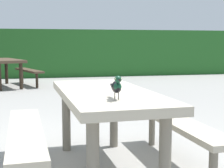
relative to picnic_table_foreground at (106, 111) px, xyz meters
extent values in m
plane|color=gray|center=(-0.21, 0.14, -0.56)|extent=(60.00, 60.00, 0.00)
cube|color=#235B23|center=(-0.21, 9.89, 0.26)|extent=(28.00, 2.38, 1.63)
cube|color=#B2A893|center=(0.00, 0.00, 0.15)|extent=(0.83, 1.83, 0.07)
cylinder|color=slate|center=(-0.24, -0.71, -0.22)|extent=(0.09, 0.09, 0.67)
cylinder|color=slate|center=(0.29, -0.69, -0.22)|extent=(0.09, 0.09, 0.67)
cylinder|color=slate|center=(-0.29, 0.69, -0.22)|extent=(0.09, 0.09, 0.67)
cylinder|color=slate|center=(0.24, 0.71, -0.22)|extent=(0.09, 0.09, 0.67)
cube|color=#B2A893|center=(-0.70, -0.03, -0.14)|extent=(0.35, 1.72, 0.05)
cylinder|color=slate|center=(-0.73, 0.61, -0.36)|extent=(0.07, 0.07, 0.39)
cube|color=#B2A893|center=(0.70, 0.03, -0.14)|extent=(0.35, 1.72, 0.05)
cylinder|color=slate|center=(0.73, -0.61, -0.36)|extent=(0.07, 0.07, 0.39)
cylinder|color=slate|center=(0.67, 0.67, -0.36)|extent=(0.07, 0.07, 0.39)
ellipsoid|color=black|center=(-0.02, -0.50, 0.28)|extent=(0.08, 0.15, 0.09)
ellipsoid|color=#0F3823|center=(-0.02, -0.54, 0.29)|extent=(0.06, 0.07, 0.06)
sphere|color=#0F3823|center=(-0.02, -0.56, 0.34)|extent=(0.05, 0.05, 0.05)
sphere|color=#EAE08C|center=(-0.01, -0.57, 0.35)|extent=(0.01, 0.01, 0.01)
sphere|color=#EAE08C|center=(-0.04, -0.57, 0.35)|extent=(0.01, 0.01, 0.01)
cone|color=black|center=(-0.03, -0.60, 0.34)|extent=(0.02, 0.03, 0.02)
cube|color=black|center=(-0.02, -0.38, 0.27)|extent=(0.04, 0.10, 0.04)
cylinder|color=#47423D|center=(-0.01, -0.51, 0.21)|extent=(0.01, 0.01, 0.05)
cylinder|color=#47423D|center=(-0.04, -0.51, 0.21)|extent=(0.01, 0.01, 0.05)
cube|color=#473828|center=(-1.45, 6.49, 0.15)|extent=(1.31, 1.95, 0.07)
cylinder|color=#2E241A|center=(-0.97, 5.91, -0.22)|extent=(0.09, 0.09, 0.67)
cylinder|color=#2E241A|center=(-1.43, 7.24, -0.22)|extent=(0.09, 0.09, 0.67)
cube|color=#473828|center=(-0.79, 6.72, -0.14)|extent=(0.82, 1.71, 0.05)
cylinder|color=#2E241A|center=(-0.58, 6.11, -0.36)|extent=(0.07, 0.07, 0.39)
cylinder|color=#2E241A|center=(-1.00, 7.32, -0.36)|extent=(0.07, 0.07, 0.39)
camera|label=1|loc=(-0.60, -2.92, 0.60)|focal=54.51mm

